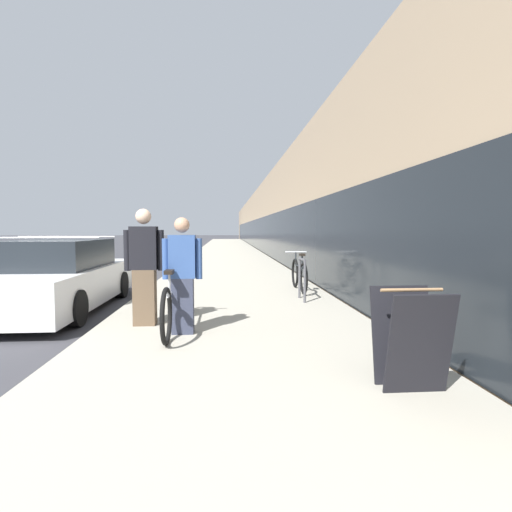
{
  "coord_description": "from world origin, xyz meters",
  "views": [
    {
      "loc": [
        5.74,
        -4.61,
        1.57
      ],
      "look_at": [
        7.12,
        13.34,
        0.38
      ],
      "focal_mm": 28.0,
      "sensor_mm": 36.0,
      "label": 1
    }
  ],
  "objects_px": {
    "person_rider": "(182,275)",
    "person_bystander": "(144,267)",
    "sandwich_board_sign": "(410,338)",
    "parked_sedan_curbside": "(58,278)",
    "tandem_bicycle": "(175,302)",
    "bike_rack_hoop": "(302,275)",
    "cruiser_bike_nearest": "(299,274)"
  },
  "relations": [
    {
      "from": "person_bystander",
      "to": "cruiser_bike_nearest",
      "type": "height_order",
      "value": "person_bystander"
    },
    {
      "from": "cruiser_bike_nearest",
      "to": "sandwich_board_sign",
      "type": "xyz_separation_m",
      "value": [
        -0.06,
        -5.7,
        0.07
      ]
    },
    {
      "from": "person_bystander",
      "to": "sandwich_board_sign",
      "type": "height_order",
      "value": "person_bystander"
    },
    {
      "from": "cruiser_bike_nearest",
      "to": "sandwich_board_sign",
      "type": "bearing_deg",
      "value": -90.63
    },
    {
      "from": "cruiser_bike_nearest",
      "to": "person_rider",
      "type": "bearing_deg",
      "value": -122.11
    },
    {
      "from": "person_bystander",
      "to": "tandem_bicycle",
      "type": "bearing_deg",
      "value": -26.53
    },
    {
      "from": "person_rider",
      "to": "person_bystander",
      "type": "bearing_deg",
      "value": 139.08
    },
    {
      "from": "cruiser_bike_nearest",
      "to": "bike_rack_hoop",
      "type": "bearing_deg",
      "value": -97.9
    },
    {
      "from": "person_rider",
      "to": "sandwich_board_sign",
      "type": "xyz_separation_m",
      "value": [
        2.22,
        -2.07,
        -0.34
      ]
    },
    {
      "from": "sandwich_board_sign",
      "to": "parked_sedan_curbside",
      "type": "xyz_separation_m",
      "value": [
        -4.89,
        4.61,
        0.03
      ]
    },
    {
      "from": "parked_sedan_curbside",
      "to": "person_rider",
      "type": "bearing_deg",
      "value": -43.57
    },
    {
      "from": "cruiser_bike_nearest",
      "to": "sandwich_board_sign",
      "type": "relative_size",
      "value": 1.99
    },
    {
      "from": "person_rider",
      "to": "cruiser_bike_nearest",
      "type": "relative_size",
      "value": 0.88
    },
    {
      "from": "person_rider",
      "to": "sandwich_board_sign",
      "type": "height_order",
      "value": "person_rider"
    },
    {
      "from": "person_rider",
      "to": "person_bystander",
      "type": "relative_size",
      "value": 0.92
    },
    {
      "from": "bike_rack_hoop",
      "to": "sandwich_board_sign",
      "type": "height_order",
      "value": "sandwich_board_sign"
    },
    {
      "from": "parked_sedan_curbside",
      "to": "cruiser_bike_nearest",
      "type": "bearing_deg",
      "value": 12.46
    },
    {
      "from": "person_rider",
      "to": "cruiser_bike_nearest",
      "type": "height_order",
      "value": "person_rider"
    },
    {
      "from": "person_bystander",
      "to": "sandwich_board_sign",
      "type": "distance_m",
      "value": 3.86
    },
    {
      "from": "tandem_bicycle",
      "to": "cruiser_bike_nearest",
      "type": "distance_m",
      "value": 4.13
    },
    {
      "from": "person_rider",
      "to": "tandem_bicycle",
      "type": "bearing_deg",
      "value": 115.86
    },
    {
      "from": "cruiser_bike_nearest",
      "to": "parked_sedan_curbside",
      "type": "xyz_separation_m",
      "value": [
        -4.95,
        -1.09,
        0.1
      ]
    },
    {
      "from": "bike_rack_hoop",
      "to": "person_rider",
      "type": "bearing_deg",
      "value": -131.45
    },
    {
      "from": "parked_sedan_curbside",
      "to": "bike_rack_hoop",
      "type": "bearing_deg",
      "value": -1.83
    },
    {
      "from": "person_rider",
      "to": "parked_sedan_curbside",
      "type": "height_order",
      "value": "person_rider"
    },
    {
      "from": "person_rider",
      "to": "bike_rack_hoop",
      "type": "distance_m",
      "value": 3.2
    },
    {
      "from": "person_bystander",
      "to": "cruiser_bike_nearest",
      "type": "xyz_separation_m",
      "value": [
        2.89,
        3.1,
        -0.49
      ]
    },
    {
      "from": "bike_rack_hoop",
      "to": "sandwich_board_sign",
      "type": "xyz_separation_m",
      "value": [
        0.11,
        -4.45,
        -0.06
      ]
    },
    {
      "from": "bike_rack_hoop",
      "to": "cruiser_bike_nearest",
      "type": "relative_size",
      "value": 0.47
    },
    {
      "from": "tandem_bicycle",
      "to": "parked_sedan_curbside",
      "type": "bearing_deg",
      "value": 138.39
    },
    {
      "from": "tandem_bicycle",
      "to": "parked_sedan_curbside",
      "type": "height_order",
      "value": "parked_sedan_curbside"
    },
    {
      "from": "tandem_bicycle",
      "to": "person_rider",
      "type": "xyz_separation_m",
      "value": [
        0.14,
        -0.3,
        0.41
      ]
    }
  ]
}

